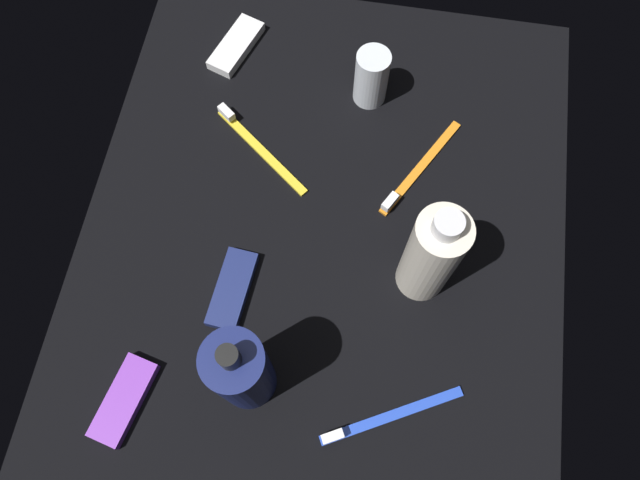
# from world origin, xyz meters

# --- Properties ---
(ground_plane) EXTENTS (0.84, 0.64, 0.01)m
(ground_plane) POSITION_xyz_m (0.00, 0.00, -0.01)
(ground_plane) COLOR black
(lotion_bottle) EXTENTS (0.07, 0.07, 0.19)m
(lotion_bottle) POSITION_xyz_m (-0.18, 0.06, 0.08)
(lotion_bottle) COLOR navy
(lotion_bottle) RESTS_ON ground_plane
(bodywash_bottle) EXTENTS (0.06, 0.06, 0.19)m
(bodywash_bottle) POSITION_xyz_m (-0.02, -0.13, 0.09)
(bodywash_bottle) COLOR silver
(bodywash_bottle) RESTS_ON ground_plane
(deodorant_stick) EXTENTS (0.05, 0.05, 0.09)m
(deodorant_stick) POSITION_xyz_m (0.25, -0.03, 0.04)
(deodorant_stick) COLOR silver
(deodorant_stick) RESTS_ON ground_plane
(toothbrush_yellow) EXTENTS (0.12, 0.15, 0.02)m
(toothbrush_yellow) POSITION_xyz_m (0.14, 0.11, 0.01)
(toothbrush_yellow) COLOR yellow
(toothbrush_yellow) RESTS_ON ground_plane
(toothbrush_blue) EXTENTS (0.10, 0.16, 0.02)m
(toothbrush_blue) POSITION_xyz_m (-0.20, -0.11, 0.01)
(toothbrush_blue) COLOR blue
(toothbrush_blue) RESTS_ON ground_plane
(toothbrush_orange) EXTENTS (0.16, 0.10, 0.02)m
(toothbrush_orange) POSITION_xyz_m (0.13, -0.11, 0.01)
(toothbrush_orange) COLOR orange
(toothbrush_orange) RESTS_ON ground_plane
(snack_bar_purple) EXTENTS (0.11, 0.06, 0.01)m
(snack_bar_purple) POSITION_xyz_m (-0.23, 0.20, 0.01)
(snack_bar_purple) COLOR purple
(snack_bar_purple) RESTS_ON ground_plane
(snack_bar_navy) EXTENTS (0.11, 0.05, 0.01)m
(snack_bar_navy) POSITION_xyz_m (-0.08, 0.10, 0.01)
(snack_bar_navy) COLOR navy
(snack_bar_navy) RESTS_ON ground_plane
(snack_bar_white) EXTENTS (0.11, 0.07, 0.01)m
(snack_bar_white) POSITION_xyz_m (0.30, 0.18, 0.01)
(snack_bar_white) COLOR white
(snack_bar_white) RESTS_ON ground_plane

